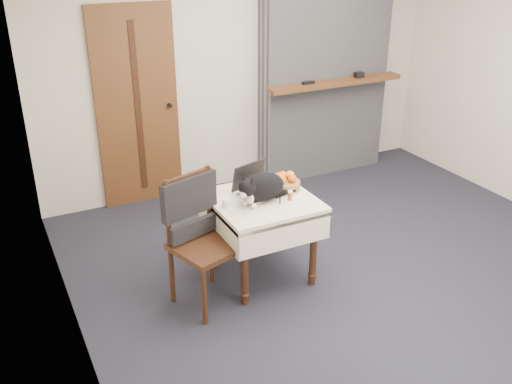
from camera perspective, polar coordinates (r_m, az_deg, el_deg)
ground at (r=5.04m, az=9.02°, el=-6.73°), size 4.50×4.50×0.00m
room_shell at (r=4.76m, az=7.18°, el=14.39°), size 4.52×4.01×2.61m
door at (r=5.81m, az=-11.78°, el=8.21°), size 0.82×0.10×2.00m
chimney at (r=6.47m, az=6.90°, el=12.93°), size 1.62×0.48×2.60m
side_table at (r=4.49m, az=0.62°, el=-1.96°), size 0.78×0.78×0.70m
laptop at (r=4.51m, az=-0.07°, el=0.60°), size 0.39×0.36×0.24m
cat at (r=4.37m, az=0.73°, el=0.50°), size 0.54×0.34×0.26m
cream_jar at (r=4.30m, az=-3.01°, el=-1.12°), size 0.06×0.06×0.07m
pill_bottle at (r=4.41m, az=3.43°, el=-0.31°), size 0.04×0.04×0.08m
fruit_basket at (r=4.59m, az=2.94°, el=0.95°), size 0.24×0.24×0.14m
desk_clutter at (r=4.51m, az=2.26°, el=-0.20°), size 0.12×0.12×0.01m
chair at (r=4.22m, az=-5.93°, el=-3.03°), size 0.57×0.56×1.02m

